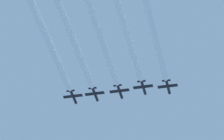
% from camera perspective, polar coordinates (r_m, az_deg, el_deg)
% --- Properties ---
extents(jet_far_left, '(8.96, 13.05, 3.14)m').
position_cam_1_polar(jet_far_left, '(346.61, -2.92, -2.05)').
color(jet_far_left, black).
extents(jet_inner_left, '(8.96, 13.05, 3.14)m').
position_cam_1_polar(jet_inner_left, '(344.27, -1.28, -1.85)').
color(jet_inner_left, black).
extents(jet_center, '(8.96, 13.05, 3.14)m').
position_cam_1_polar(jet_center, '(341.89, 0.59, -1.65)').
color(jet_center, black).
extents(jet_inner_right, '(8.96, 13.05, 3.14)m').
position_cam_1_polar(jet_inner_right, '(340.38, 2.38, -1.34)').
color(jet_inner_right, black).
extents(jet_far_right, '(8.96, 13.05, 3.14)m').
position_cam_1_polar(jet_far_right, '(339.80, 4.24, -1.29)').
color(jet_far_right, black).
extents(smoke_trail_far_left, '(2.85, 71.84, 2.85)m').
position_cam_1_polar(smoke_trail_far_left, '(314.12, -4.79, 2.14)').
color(smoke_trail_far_left, white).
extents(smoke_trail_inner_left, '(2.85, 89.41, 2.85)m').
position_cam_1_polar(smoke_trail_inner_left, '(304.99, -3.40, 3.39)').
color(smoke_trail_inner_left, white).
extents(smoke_trail_center, '(2.85, 68.01, 2.85)m').
position_cam_1_polar(smoke_trail_center, '(310.42, -0.85, 2.43)').
color(smoke_trail_center, white).
extents(smoke_trail_inner_right, '(2.85, 73.82, 2.85)m').
position_cam_1_polar(smoke_trail_inner_right, '(306.58, 1.01, 3.13)').
color(smoke_trail_inner_right, white).
extents(smoke_trail_far_right, '(2.85, 79.20, 2.85)m').
position_cam_1_polar(smoke_trail_far_right, '(303.72, 2.98, 3.50)').
color(smoke_trail_far_right, white).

